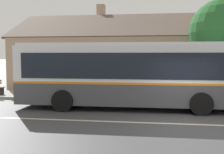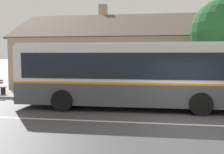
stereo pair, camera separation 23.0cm
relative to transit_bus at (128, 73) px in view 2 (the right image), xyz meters
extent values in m
plane|color=#424244|center=(2.57, -2.90, -1.70)|extent=(300.00, 300.00, 0.00)
cube|color=gray|center=(2.57, 3.10, -1.63)|extent=(60.00, 3.00, 0.15)
cube|color=beige|center=(2.57, -2.90, -1.70)|extent=(60.00, 0.16, 0.01)
cube|color=tan|center=(3.83, 10.46, 0.22)|extent=(26.55, 9.85, 3.84)
cube|color=brown|center=(3.83, 7.99, 3.21)|extent=(27.15, 4.99, 2.29)
cube|color=brown|center=(3.83, 12.92, 3.21)|extent=(27.15, 4.99, 2.29)
cube|color=tan|center=(-3.47, 11.44, 4.78)|extent=(0.70, 0.70, 1.20)
cube|color=black|center=(-5.46, 5.50, 0.41)|extent=(1.10, 0.06, 1.30)
cube|color=black|center=(3.83, 5.50, 0.41)|extent=(1.10, 0.06, 1.30)
cube|color=#47474C|center=(-0.02, 0.00, -0.93)|extent=(10.61, 2.64, 1.01)
cube|color=orange|center=(-0.02, 0.00, -0.37)|extent=(10.63, 2.66, 0.10)
cube|color=white|center=(-0.02, 0.00, 0.51)|extent=(10.61, 2.64, 1.67)
cube|color=white|center=(-0.02, 0.00, 1.41)|extent=(10.39, 2.52, 0.12)
cube|color=black|center=(-0.03, 1.26, 0.41)|extent=(9.73, 0.16, 1.17)
cube|color=black|center=(0.00, -1.27, 0.41)|extent=(9.73, 0.16, 1.17)
cube|color=#192D99|center=(-1.36, 1.25, -0.93)|extent=(2.96, 0.07, 0.70)
cube|color=black|center=(4.09, 1.32, -0.22)|extent=(0.90, 0.04, 2.43)
cylinder|color=black|center=(3.24, 1.29, -1.20)|extent=(1.00, 0.29, 1.00)
cylinder|color=black|center=(3.28, -1.21, -1.20)|extent=(1.00, 0.29, 1.00)
cylinder|color=black|center=(-2.94, 1.21, -1.20)|extent=(1.00, 0.29, 1.00)
cylinder|color=black|center=(-2.91, -1.29, -1.20)|extent=(1.00, 0.29, 1.00)
cube|color=black|center=(-8.10, 2.52, -1.33)|extent=(0.08, 0.43, 0.45)
cube|color=brown|center=(-4.84, 2.80, -1.10)|extent=(1.81, 0.10, 0.04)
cube|color=brown|center=(-4.84, 2.66, -1.10)|extent=(1.81, 0.10, 0.04)
cube|color=brown|center=(-4.84, 2.51, -1.10)|extent=(1.81, 0.10, 0.04)
cube|color=brown|center=(-4.84, 2.39, -0.80)|extent=(1.81, 0.04, 0.10)
cube|color=brown|center=(-4.84, 2.39, -0.66)|extent=(1.81, 0.04, 0.10)
cube|color=black|center=(-4.12, 2.66, -1.33)|extent=(0.08, 0.43, 0.45)
cube|color=black|center=(-5.56, 2.66, -1.33)|extent=(0.08, 0.43, 0.45)
cylinder|color=#4C3828|center=(5.29, 3.82, -0.41)|extent=(0.40, 0.40, 2.59)
camera|label=1|loc=(1.21, -13.58, 0.90)|focal=45.00mm
camera|label=2|loc=(1.44, -13.55, 0.90)|focal=45.00mm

